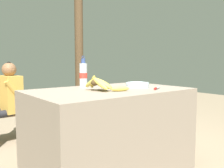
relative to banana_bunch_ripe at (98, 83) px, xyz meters
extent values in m
cube|color=gray|center=(0.14, 0.03, -0.46)|extent=(1.39, 0.87, 0.79)
sphere|color=#4C381E|center=(-0.04, 0.00, 0.00)|extent=(0.06, 0.06, 0.06)
ellipsoid|color=#E0C64C|center=(-0.03, -0.06, 0.00)|extent=(0.07, 0.18, 0.12)
ellipsoid|color=#E0C64C|center=(0.00, -0.06, 0.00)|extent=(0.13, 0.18, 0.12)
ellipsoid|color=#E0C64C|center=(0.02, -0.03, 0.00)|extent=(0.18, 0.13, 0.12)
ellipsoid|color=#E0C64C|center=(0.02, -0.01, 0.00)|extent=(0.16, 0.07, 0.11)
ellipsoid|color=#E0C64C|center=(0.02, 0.01, 0.00)|extent=(0.17, 0.08, 0.11)
ellipsoid|color=#E0C64C|center=(0.02, 0.04, 0.00)|extent=(0.19, 0.14, 0.12)
ellipsoid|color=#E0C64C|center=(-0.01, 0.06, 0.00)|extent=(0.10, 0.16, 0.14)
ellipsoid|color=#E0C64C|center=(-0.04, 0.06, -0.01)|extent=(0.04, 0.17, 0.10)
cylinder|color=silver|center=(0.45, 0.00, -0.05)|extent=(0.22, 0.22, 0.04)
torus|color=silver|center=(0.45, 0.00, -0.03)|extent=(0.22, 0.22, 0.02)
cylinder|color=silver|center=(0.03, 0.29, 0.05)|extent=(0.07, 0.07, 0.23)
cylinder|color=red|center=(0.03, 0.29, 0.05)|extent=(0.07, 0.07, 0.05)
cylinder|color=#33477F|center=(0.03, 0.29, 0.18)|extent=(0.04, 0.04, 0.04)
torus|color=#33477F|center=(0.03, 0.29, 0.22)|extent=(0.03, 0.01, 0.03)
ellipsoid|color=#E0C64C|center=(0.12, -0.15, -0.04)|extent=(0.17, 0.09, 0.04)
cube|color=#BCBCC1|center=(0.52, -0.20, -0.06)|extent=(0.14, 0.10, 0.00)
cylinder|color=maroon|center=(0.43, -0.25, -0.06)|extent=(0.06, 0.05, 0.02)
cube|color=brown|center=(-0.09, 1.52, -0.47)|extent=(1.46, 0.32, 0.04)
cube|color=brown|center=(0.54, 1.40, -0.67)|extent=(0.06, 0.06, 0.36)
cube|color=brown|center=(0.54, 1.64, -0.67)|extent=(0.06, 0.06, 0.36)
cylinder|color=#232328|center=(-0.44, 1.37, -0.45)|extent=(0.31, 0.13, 0.09)
cube|color=gold|center=(-0.32, 1.49, -0.23)|extent=(0.24, 0.36, 0.46)
cylinder|color=gold|center=(-0.33, 1.32, -0.16)|extent=(0.21, 0.09, 0.25)
cylinder|color=gold|center=(-0.37, 1.64, -0.16)|extent=(0.21, 0.09, 0.25)
sphere|color=brown|center=(-0.32, 1.49, 0.08)|extent=(0.17, 0.17, 0.17)
sphere|color=black|center=(-0.32, 1.49, 0.15)|extent=(0.07, 0.07, 0.07)
sphere|color=#4C381E|center=(0.31, 1.52, -0.39)|extent=(0.05, 0.05, 0.05)
ellipsoid|color=olive|center=(0.33, 1.47, -0.40)|extent=(0.07, 0.14, 0.11)
ellipsoid|color=olive|center=(0.35, 1.48, -0.39)|extent=(0.14, 0.14, 0.10)
ellipsoid|color=olive|center=(0.37, 1.52, -0.39)|extent=(0.15, 0.05, 0.12)
ellipsoid|color=olive|center=(0.36, 1.55, -0.39)|extent=(0.15, 0.13, 0.11)
ellipsoid|color=olive|center=(0.32, 1.58, -0.39)|extent=(0.05, 0.15, 0.13)
cylinder|color=#4C3823|center=(0.94, 1.92, 0.36)|extent=(0.14, 0.14, 2.42)
camera|label=1|loc=(-1.14, -1.63, 0.17)|focal=38.00mm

